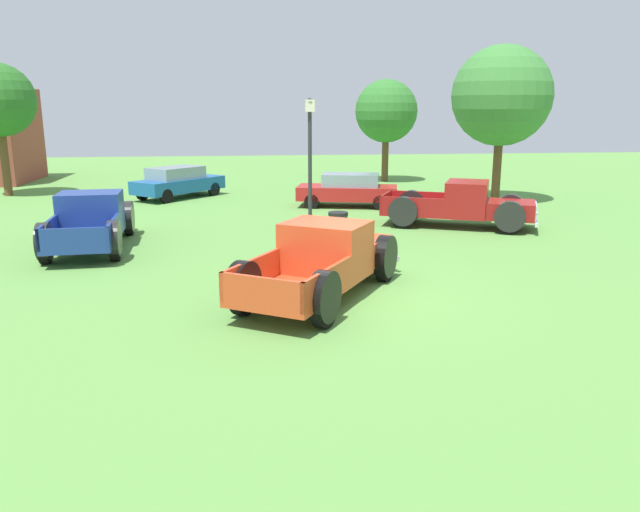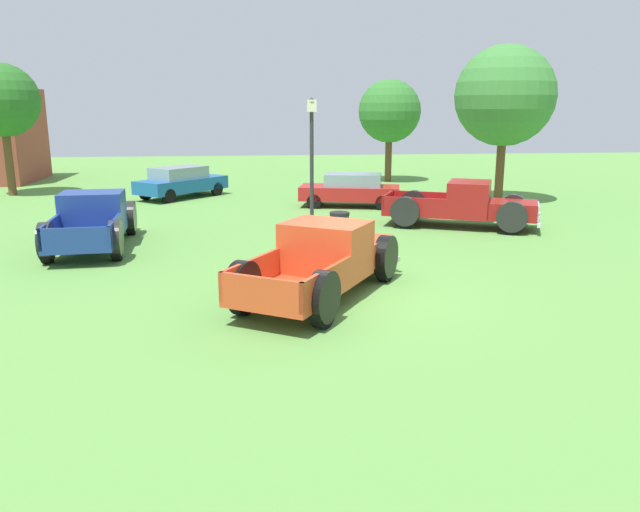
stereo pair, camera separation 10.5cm
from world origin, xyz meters
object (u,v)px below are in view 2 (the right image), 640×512
Objects in this scene: pickup_truck_behind_right at (94,220)px; oak_tree_center at (505,96)px; sedan_distant_a at (181,182)px; trash_can at (339,228)px; oak_tree_west at (2,101)px; pickup_truck_behind_left at (470,206)px; sedan_distant_b at (351,189)px; pickup_truck_foreground at (327,259)px; lamp_post_near at (312,165)px; oak_tree_east at (390,112)px.

pickup_truck_behind_right is 17.10m from oak_tree_center.
oak_tree_center is at bearing -10.95° from sedan_distant_a.
oak_tree_west is at bearing 138.64° from trash_can.
sedan_distant_b is at bearing 123.61° from pickup_truck_behind_left.
oak_tree_west is (-7.84, 1.69, 3.51)m from sedan_distant_a.
pickup_truck_behind_left reaches higher than sedan_distant_b.
pickup_truck_foreground is 1.26× the size of lamp_post_near.
oak_tree_east is 8.47m from oak_tree_center.
sedan_distant_a is 4.47× the size of trash_can.
pickup_truck_behind_right is 19.35m from oak_tree_east.
sedan_distant_b is 1.01× the size of lamp_post_near.
oak_tree_center is (8.66, 6.26, 2.18)m from lamp_post_near.
oak_tree_center is at bearing 5.56° from sedan_distant_b.
trash_can is (5.71, -10.25, -0.25)m from sedan_distant_a.
trash_can is at bearing 78.92° from pickup_truck_foreground.
oak_tree_center is (3.24, 5.58, 3.67)m from pickup_truck_behind_left.
lamp_post_near is at bearing -111.47° from oak_tree_east.
oak_tree_east is at bearing 10.80° from oak_tree_west.
oak_tree_west is (-15.00, 4.97, 3.54)m from sedan_distant_b.
oak_tree_center is at bearing 24.82° from pickup_truck_behind_right.
pickup_truck_behind_left is 13.76m from oak_tree_east.
trash_can is 11.70m from oak_tree_center.
pickup_truck_behind_right is 5.58× the size of trash_can.
lamp_post_near reaches higher than pickup_truck_foreground.
oak_tree_east is (5.82, 20.36, 2.98)m from pickup_truck_foreground.
pickup_truck_behind_left is at bearing -90.53° from oak_tree_east.
sedan_distant_a is at bearing 119.39° from lamp_post_near.
lamp_post_near is 16.78m from oak_tree_west.
pickup_truck_foreground is at bearing -53.23° from oak_tree_west.
oak_tree_east reaches higher than pickup_truck_behind_right.
pickup_truck_behind_right is at bearing 138.51° from pickup_truck_foreground.
lamp_post_near is 10.91m from oak_tree_center.
oak_tree_center is at bearing 43.64° from trash_can.
oak_tree_east is (4.85, 15.45, 3.25)m from trash_can.
pickup_truck_foreground is 8.97m from pickup_truck_behind_left.
lamp_post_near is 15.23m from oak_tree_east.
sedan_distant_a is at bearing 155.34° from sedan_distant_b.
pickup_truck_behind_left is 5.94m from sedan_distant_b.
oak_tree_west reaches higher than sedan_distant_a.
oak_tree_center is at bearing 59.87° from pickup_truck_behind_left.
trash_can is at bearing -4.70° from pickup_truck_behind_right.
lamp_post_near is at bearing 87.55° from pickup_truck_foreground.
trash_can is (0.69, -1.34, -1.75)m from lamp_post_near.
pickup_truck_behind_left is at bearing -56.39° from sedan_distant_b.
oak_tree_center reaches higher than oak_tree_west.
pickup_truck_foreground is at bearing -125.51° from oak_tree_center.
oak_tree_west is (-13.56, 11.93, 3.77)m from trash_can.
lamp_post_near reaches higher than pickup_truck_behind_right.
oak_tree_east is 0.92× the size of oak_tree_west.
pickup_truck_foreground is 5.02m from trash_can.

